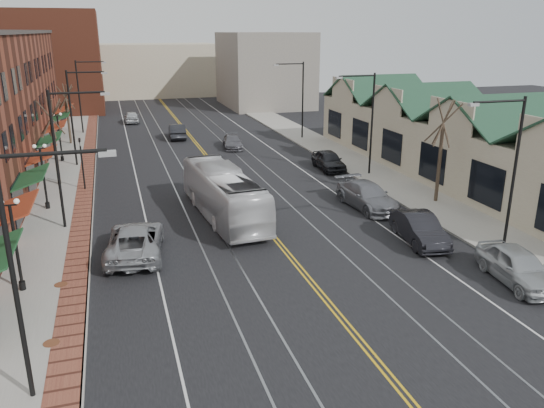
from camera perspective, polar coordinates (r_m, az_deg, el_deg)
ground at (r=21.11m, az=9.41°, el=-14.32°), size 160.00×160.00×0.00m
sidewalk_left at (r=37.70m, az=-21.73°, el=-0.41°), size 4.00×120.00×0.15m
sidewalk_right at (r=42.66m, az=12.20°, el=2.56°), size 4.00×120.00×0.15m
building_right at (r=45.33m, az=19.08°, el=5.78°), size 8.00×36.00×4.60m
backdrop_left at (r=86.26m, az=-22.73°, el=13.99°), size 14.00×18.00×14.00m
backdrop_mid at (r=101.38m, az=-12.56°, el=13.93°), size 22.00×14.00×9.00m
backdrop_right at (r=84.30m, az=-0.86°, el=14.25°), size 12.00×16.00×11.00m
streetlight_l_0 at (r=17.21m, az=-24.91°, el=-4.82°), size 3.33×0.25×8.00m
streetlight_l_1 at (r=32.53m, az=-21.54°, el=5.87°), size 3.33×0.25×8.00m
streetlight_l_2 at (r=48.29m, az=-20.33°, el=9.65°), size 3.33×0.25×8.00m
streetlight_l_3 at (r=64.17m, az=-19.70°, el=11.57°), size 3.33×0.25×8.00m
streetlight_r_0 at (r=29.82m, az=24.16°, el=4.51°), size 3.33×0.25×8.00m
streetlight_r_1 at (r=42.93m, az=10.22°, el=9.54°), size 3.33×0.25×8.00m
streetlight_r_2 at (r=57.52m, az=2.90°, el=11.93°), size 3.33×0.25×8.00m
lamppost_l_1 at (r=25.87m, az=-25.81°, el=-4.22°), size 0.84×0.28×4.27m
lamppost_l_2 at (r=37.21m, az=-23.33°, el=2.58°), size 0.84×0.28×4.27m
lamppost_l_3 at (r=50.83m, az=-21.86°, el=6.61°), size 0.84×0.28×4.27m
tree_left_near at (r=42.73m, az=-22.40°, el=6.37°), size 1.78×1.37×6.48m
tree_left_far at (r=58.51m, az=-21.14°, el=9.13°), size 1.66×1.28×6.02m
tree_right_mid at (r=37.12m, az=17.69°, el=5.65°), size 1.90×1.46×6.93m
manhole_mid at (r=22.03m, az=-22.65°, el=-13.63°), size 0.60×0.60×0.02m
manhole_far at (r=26.43m, az=-21.76°, el=-8.05°), size 0.60×0.60×0.02m
traffic_signal at (r=40.86m, az=-19.78°, el=4.50°), size 0.18×0.15×3.80m
transit_bus at (r=33.18m, az=-5.22°, el=1.10°), size 3.51×11.34×3.11m
parked_suv at (r=28.58m, az=-14.50°, el=-3.82°), size 3.51×6.29×1.66m
parked_car_a at (r=27.30m, az=24.92°, el=-6.07°), size 2.55×5.09×1.66m
parked_car_b at (r=30.49m, az=15.56°, el=-2.57°), size 2.37×5.08×1.61m
parked_car_c at (r=35.67m, az=10.21°, el=0.88°), size 2.75×5.86×1.66m
parked_car_d at (r=45.20m, az=6.11°, el=4.69°), size 2.14×4.80×1.60m
distant_car_left at (r=59.21m, az=-10.17°, el=7.71°), size 1.96×4.90×1.58m
distant_car_right at (r=53.55m, az=-4.28°, el=6.68°), size 2.38×4.61×1.28m
distant_car_far at (r=70.82m, az=-14.87°, el=9.04°), size 1.81×4.40×1.49m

